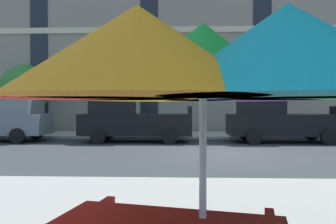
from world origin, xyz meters
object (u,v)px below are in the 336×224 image
(street_tree_left, at_px, (24,90))
(patio_umbrella, at_px, (203,65))
(pickup_black, at_px, (132,120))
(pickup_black_midblock, at_px, (279,120))

(street_tree_left, xyz_separation_m, patio_umbrella, (8.94, -15.58, -0.58))
(patio_umbrella, bearing_deg, pickup_black, 101.03)
(pickup_black, relative_size, street_tree_left, 1.28)
(pickup_black, xyz_separation_m, street_tree_left, (-6.46, 2.88, 1.56))
(street_tree_left, bearing_deg, pickup_black, -24.05)
(pickup_black_midblock, relative_size, street_tree_left, 1.28)
(pickup_black, height_order, pickup_black_midblock, same)
(street_tree_left, distance_m, patio_umbrella, 17.97)
(pickup_black, height_order, patio_umbrella, patio_umbrella)
(patio_umbrella, bearing_deg, street_tree_left, 119.83)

